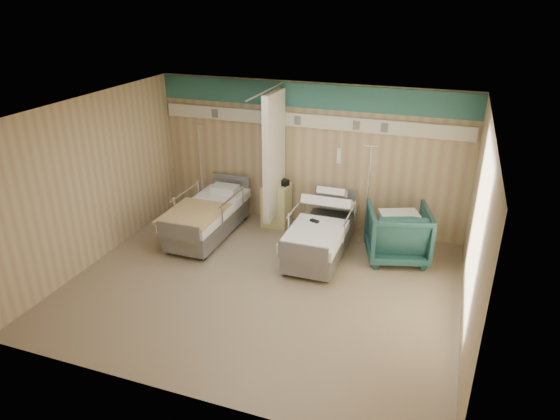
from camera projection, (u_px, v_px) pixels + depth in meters
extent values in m
cube|color=gray|center=(262.00, 285.00, 7.94)|extent=(6.00, 5.00, 0.00)
cube|color=tan|center=(309.00, 156.00, 9.53)|extent=(6.00, 0.04, 2.80)
cube|color=tan|center=(173.00, 293.00, 5.22)|extent=(6.00, 0.04, 2.80)
cube|color=tan|center=(93.00, 181.00, 8.29)|extent=(0.04, 5.00, 2.80)
cube|color=tan|center=(476.00, 235.00, 6.46)|extent=(0.04, 5.00, 2.80)
cube|color=silver|center=(259.00, 111.00, 6.81)|extent=(6.00, 5.00, 0.04)
cube|color=#2F6E69|center=(310.00, 96.00, 9.05)|extent=(6.00, 0.04, 0.45)
cube|color=silver|center=(309.00, 121.00, 9.21)|extent=(5.88, 0.08, 0.25)
cylinder|color=silver|center=(267.00, 91.00, 8.36)|extent=(0.03, 1.80, 0.03)
cube|color=silver|center=(274.00, 156.00, 9.17)|extent=(0.12, 0.90, 2.35)
cube|color=#D5D185|center=(276.00, 205.00, 9.84)|extent=(0.50, 0.48, 0.85)
imported|color=#1C4847|center=(398.00, 233.00, 8.58)|extent=(1.27, 1.29, 0.95)
cube|color=white|center=(402.00, 207.00, 8.33)|extent=(0.82, 0.78, 0.07)
cylinder|color=silver|center=(364.00, 240.00, 9.34)|extent=(0.33, 0.33, 0.03)
cylinder|color=silver|center=(367.00, 196.00, 8.97)|extent=(0.03, 0.03, 1.84)
cylinder|color=silver|center=(371.00, 146.00, 8.60)|extent=(0.22, 0.03, 0.03)
cylinder|color=silver|center=(204.00, 216.00, 10.33)|extent=(0.35, 0.35, 0.03)
cylinder|color=silver|center=(201.00, 172.00, 9.94)|extent=(0.03, 0.03, 1.96)
cylinder|color=silver|center=(198.00, 124.00, 9.54)|extent=(0.24, 0.03, 0.03)
cube|color=black|center=(315.00, 221.00, 8.63)|extent=(0.18, 0.13, 0.04)
cube|color=tan|center=(193.00, 214.00, 8.90)|extent=(0.96, 1.21, 0.04)
cube|color=black|center=(283.00, 182.00, 9.63)|extent=(0.25, 0.21, 0.12)
cylinder|color=white|center=(267.00, 180.00, 9.68)|extent=(0.12, 0.12, 0.14)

